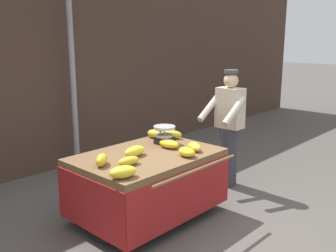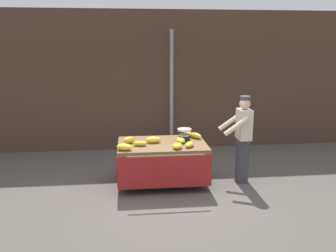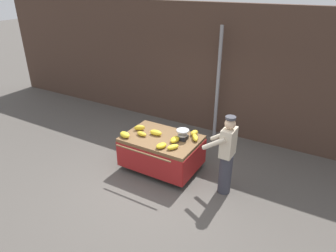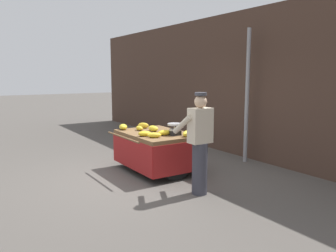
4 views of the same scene
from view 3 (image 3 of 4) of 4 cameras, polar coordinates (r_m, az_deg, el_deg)
The scene contains 15 objects.
ground_plane at distance 6.72m, azimuth -2.44°, elevation -10.75°, with size 60.00×60.00×0.00m, color #514C47.
back_wall at distance 8.51m, azimuth 8.93°, elevation 10.20°, with size 16.00×0.24×3.51m, color #473328.
street_pole at distance 8.13m, azimuth 9.35°, elevation 7.64°, with size 0.09×0.09×3.02m, color gray.
banana_cart at distance 6.89m, azimuth -1.21°, elevation -3.69°, with size 1.70×1.37×0.82m.
weighing_scale at distance 6.65m, azimuth 2.78°, elevation -1.64°, with size 0.28×0.28×0.24m.
banana_bunch_0 at distance 6.35m, azimuth -1.28°, elevation -3.72°, with size 0.17×0.25×0.10m, color gold.
banana_bunch_1 at distance 6.89m, azimuth 4.96°, elevation -1.29°, with size 0.14×0.23×0.11m, color gold.
banana_bunch_2 at distance 7.11m, azimuth -5.39°, elevation -0.33°, with size 0.11×0.25×0.13m, color gold.
banana_bunch_3 at distance 6.86m, azimuth -4.99°, elevation -1.47°, with size 0.12×0.26×0.10m, color gold.
banana_bunch_4 at distance 6.31m, azimuth 0.93°, elevation -3.97°, with size 0.13×0.27×0.10m, color yellow.
banana_bunch_5 at distance 6.86m, azimuth -2.30°, elevation -1.25°, with size 0.14×0.30×0.12m, color yellow.
banana_bunch_6 at distance 6.84m, azimuth -8.14°, elevation -1.62°, with size 0.17×0.28×0.12m, color yellow.
banana_bunch_7 at distance 6.59m, azimuth 1.32°, elevation -2.55°, with size 0.17×0.29×0.10m, color gold.
banana_bunch_8 at distance 6.68m, azimuth 5.13°, elevation -2.19°, with size 0.12×0.29×0.12m, color yellow.
vendor_person at distance 6.12m, azimuth 10.92°, elevation -5.44°, with size 0.58×0.51×1.71m.
Camera 3 is at (2.96, -4.52, 4.00)m, focal length 32.38 mm.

